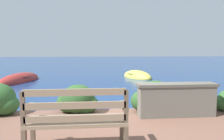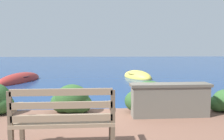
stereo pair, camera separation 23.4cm
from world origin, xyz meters
name	(u,v)px [view 1 (the left image)]	position (x,y,z in m)	size (l,w,h in m)	color
ground_plane	(118,117)	(0.00, 0.00, 0.00)	(80.00, 80.00, 0.00)	navy
park_bench	(77,118)	(-0.83, -2.16, 0.70)	(1.42, 0.48, 0.93)	brown
stone_wall	(176,99)	(1.19, -0.68, 0.58)	(1.71, 0.39, 0.71)	#666056
hedge_clump_left	(78,101)	(-0.95, -0.27, 0.50)	(0.95, 0.68, 0.64)	#284C23
hedge_clump_centre	(155,99)	(0.80, -0.40, 0.54)	(1.07, 0.77, 0.73)	#284C23
rowboat_nearest	(19,81)	(-4.26, 6.07, 0.07)	(1.81, 3.29, 0.79)	#9E2D28
rowboat_mid	(137,77)	(1.96, 7.09, 0.07)	(1.87, 2.52, 0.75)	#DBC64C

